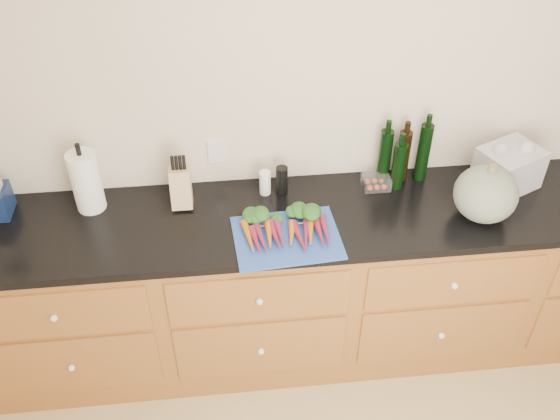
{
  "coord_description": "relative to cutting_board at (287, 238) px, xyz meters",
  "views": [
    {
      "loc": [
        -0.56,
        -0.89,
        2.83
      ],
      "look_at": [
        -0.33,
        1.2,
        1.06
      ],
      "focal_mm": 40.0,
      "sensor_mm": 36.0,
      "label": 1
    }
  ],
  "objects": [
    {
      "name": "grinder_pepper",
      "position": [
        0.02,
        0.34,
        0.07
      ],
      "size": [
        0.06,
        0.06,
        0.14
      ],
      "primitive_type": "cylinder",
      "color": "black",
      "rests_on": "countertop"
    },
    {
      "name": "knife_block",
      "position": [
        -0.46,
        0.3,
        0.09
      ],
      "size": [
        0.1,
        0.1,
        0.19
      ],
      "primitive_type": "cube",
      "color": "tan",
      "rests_on": "countertop"
    },
    {
      "name": "cabinets",
      "position": [
        0.31,
        0.16,
        -0.5
      ],
      "size": [
        3.6,
        0.64,
        0.9
      ],
      "color": "brown",
      "rests_on": "ground"
    },
    {
      "name": "grocery_bag",
      "position": [
        1.11,
        0.28,
        0.1
      ],
      "size": [
        0.34,
        0.32,
        0.2
      ],
      "primitive_type": null,
      "rotation": [
        0.0,
        0.0,
        0.42
      ],
      "color": "silver",
      "rests_on": "countertop"
    },
    {
      "name": "canister_chrome",
      "position": [
        0.01,
        0.34,
        0.05
      ],
      "size": [
        0.05,
        0.05,
        0.1
      ],
      "primitive_type": "cylinder",
      "color": "silver",
      "rests_on": "countertop"
    },
    {
      "name": "countertop",
      "position": [
        0.31,
        0.16,
        -0.03
      ],
      "size": [
        3.64,
        0.62,
        0.04
      ],
      "primitive_type": "cube",
      "color": "black",
      "rests_on": "cabinets"
    },
    {
      "name": "tomato_box",
      "position": [
        0.48,
        0.33,
        0.02
      ],
      "size": [
        0.13,
        0.1,
        0.06
      ],
      "primitive_type": "cube",
      "color": "white",
      "rests_on": "countertop"
    },
    {
      "name": "squash",
      "position": [
        0.91,
        0.06,
        0.12
      ],
      "size": [
        0.29,
        0.29,
        0.26
      ],
      "primitive_type": "ellipsoid",
      "color": "#5F6E5C",
      "rests_on": "countertop"
    },
    {
      "name": "cutting_board",
      "position": [
        0.0,
        0.0,
        0.0
      ],
      "size": [
        0.49,
        0.39,
        0.01
      ],
      "primitive_type": "cube",
      "rotation": [
        0.0,
        0.0,
        0.07
      ],
      "color": "#254BA8",
      "rests_on": "countertop"
    },
    {
      "name": "grinder_salt",
      "position": [
        -0.07,
        0.34,
        0.06
      ],
      "size": [
        0.05,
        0.05,
        0.12
      ],
      "primitive_type": "cylinder",
      "color": "white",
      "rests_on": "countertop"
    },
    {
      "name": "wall_back",
      "position": [
        0.31,
        0.48,
        0.35
      ],
      "size": [
        4.1,
        0.05,
        2.6
      ],
      "primitive_type": "cube",
      "color": "beige",
      "rests_on": "ground"
    },
    {
      "name": "paper_towel",
      "position": [
        -0.89,
        0.32,
        0.14
      ],
      "size": [
        0.13,
        0.13,
        0.3
      ],
      "primitive_type": "cylinder",
      "color": "white",
      "rests_on": "countertop"
    },
    {
      "name": "bottles",
      "position": [
        0.61,
        0.37,
        0.13
      ],
      "size": [
        0.25,
        0.13,
        0.31
      ],
      "color": "black",
      "rests_on": "countertop"
    },
    {
      "name": "carrots",
      "position": [
        -0.0,
        0.04,
        0.03
      ],
      "size": [
        0.38,
        0.28,
        0.05
      ],
      "color": "#C46517",
      "rests_on": "cutting_board"
    }
  ]
}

